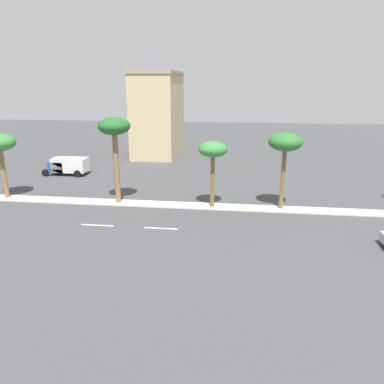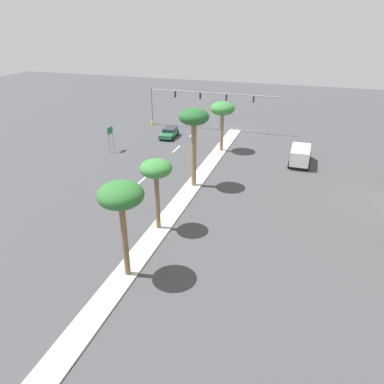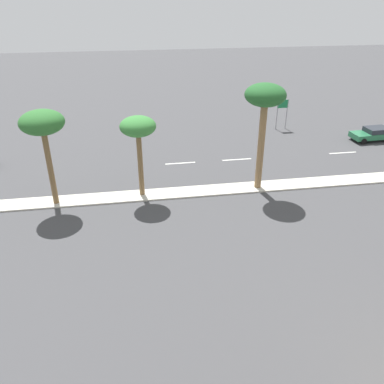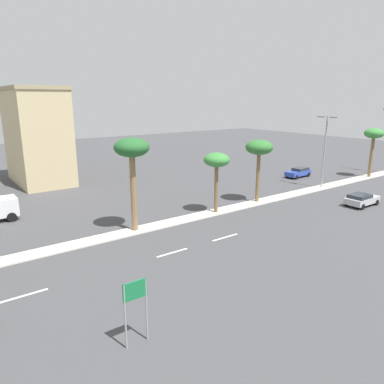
% 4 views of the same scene
% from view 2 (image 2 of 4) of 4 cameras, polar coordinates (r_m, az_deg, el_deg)
% --- Properties ---
extents(ground_plane, '(160.00, 160.00, 0.00)m').
position_cam_2_polar(ground_plane, '(30.15, -6.57, -7.74)').
color(ground_plane, '#424244').
extents(median_curb, '(1.80, 86.10, 0.12)m').
position_cam_2_polar(median_curb, '(23.79, -16.55, -19.64)').
color(median_curb, beige).
rests_on(median_curb, ground).
extents(lane_stripe_front, '(0.20, 2.80, 0.01)m').
position_cam_2_polar(lane_stripe_front, '(57.24, 0.10, 9.09)').
color(lane_stripe_front, silver).
rests_on(lane_stripe_front, ground).
extents(lane_stripe_center, '(0.20, 2.80, 0.01)m').
position_cam_2_polar(lane_stripe_center, '(50.59, -2.51, 6.76)').
color(lane_stripe_center, silver).
rests_on(lane_stripe_center, ground).
extents(lane_stripe_inboard, '(0.20, 2.80, 0.01)m').
position_cam_2_polar(lane_stripe_inboard, '(41.38, -7.70, 2.02)').
color(lane_stripe_inboard, silver).
rests_on(lane_stripe_inboard, ground).
extents(lane_stripe_outboard, '(0.20, 2.80, 0.01)m').
position_cam_2_polar(lane_stripe_outboard, '(37.07, -11.24, -1.24)').
color(lane_stripe_outboard, silver).
rests_on(lane_stripe_outboard, ground).
extents(traffic_signal_gantry, '(21.25, 0.53, 6.19)m').
position_cam_2_polar(traffic_signal_gantry, '(59.56, -0.54, 14.11)').
color(traffic_signal_gantry, gray).
rests_on(traffic_signal_gantry, ground).
extents(directional_road_sign, '(0.10, 1.27, 3.37)m').
position_cam_2_polar(directional_road_sign, '(50.24, -12.71, 8.87)').
color(directional_road_sign, gray).
rests_on(directional_road_sign, ground).
extents(palm_tree_front, '(3.15, 3.15, 6.54)m').
position_cam_2_polar(palm_tree_front, '(48.51, 4.82, 12.74)').
color(palm_tree_front, olive).
rests_on(palm_tree_front, median_curb).
extents(palm_tree_inboard, '(3.05, 3.05, 8.31)m').
position_cam_2_polar(palm_tree_inboard, '(36.97, 0.31, 11.11)').
color(palm_tree_inboard, olive).
rests_on(palm_tree_inboard, median_curb).
extents(palm_tree_right, '(2.65, 2.65, 6.25)m').
position_cam_2_polar(palm_tree_right, '(29.32, -5.69, 3.35)').
color(palm_tree_right, brown).
rests_on(palm_tree_right, median_curb).
extents(palm_tree_rear, '(3.06, 3.06, 7.10)m').
position_cam_2_polar(palm_tree_rear, '(23.62, -11.14, -0.86)').
color(palm_tree_rear, brown).
rests_on(palm_tree_rear, median_curb).
extents(sedan_green_inboard, '(2.28, 4.37, 1.37)m').
position_cam_2_polar(sedan_green_inboard, '(55.64, -3.59, 9.32)').
color(sedan_green_inboard, '#287047').
rests_on(sedan_green_inboard, ground).
extents(box_truck, '(2.48, 5.52, 2.21)m').
position_cam_2_polar(box_truck, '(46.93, 16.66, 5.70)').
color(box_truck, '#234C99').
rests_on(box_truck, ground).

